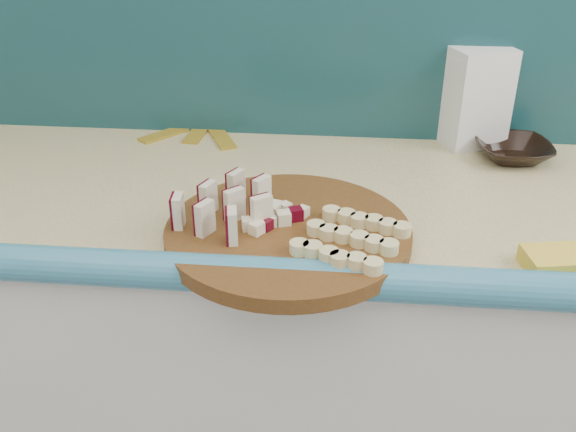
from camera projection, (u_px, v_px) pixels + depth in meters
The scene contains 10 objects.
kitchen_counter at pixel (232, 365), 1.46m from camera, with size 2.20×0.63×0.91m.
backsplash at pixel (242, 22), 1.37m from camera, with size 2.20×0.02×0.50m, color teal.
cutting_board at pixel (288, 233), 1.06m from camera, with size 0.40×0.40×0.03m, color #4D2C10.
apple_wedges at pixel (227, 205), 1.06m from camera, with size 0.16×0.18×0.06m.
apple_chunks at pixel (274, 218), 1.06m from camera, with size 0.07×0.06×0.02m.
banana_slices at pixel (351, 238), 1.00m from camera, with size 0.19×0.19×0.02m.
brown_bowl at pixel (513, 151), 1.34m from camera, with size 0.15×0.15×0.04m, color black.
flour_bag at pixel (477, 98), 1.37m from camera, with size 0.12×0.09×0.21m, color white.
sponge at pixel (557, 261), 0.98m from camera, with size 0.10×0.07×0.03m, color yellow.
banana_peel at pixel (197, 132), 1.48m from camera, with size 0.23×0.20×0.01m.
Camera 1 is at (0.33, 0.40, 1.46)m, focal length 40.00 mm.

